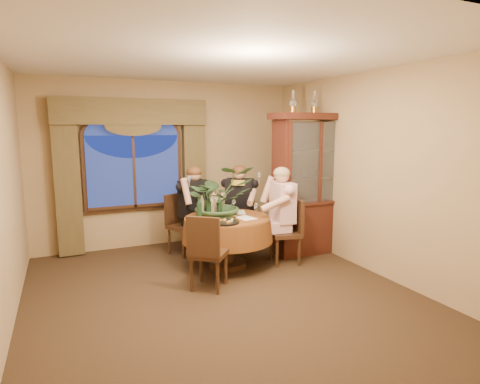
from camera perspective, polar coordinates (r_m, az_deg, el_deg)
name	(u,v)px	position (r m, az deg, el deg)	size (l,w,h in m)	color
floor	(222,294)	(5.08, -2.64, -14.34)	(5.00, 5.00, 0.00)	black
wall_back	(168,164)	(7.08, -10.15, 3.94)	(4.50, 4.50, 0.00)	#9C7E54
wall_right	(371,173)	(5.90, 18.08, 2.61)	(5.00, 5.00, 0.00)	#9C7E54
ceiling	(220,57)	(4.73, -2.91, 18.58)	(5.00, 5.00, 0.00)	white
window	(134,172)	(6.90, -14.83, 2.81)	(1.62, 0.10, 1.32)	navy
arched_transom	(132,124)	(6.86, -15.09, 9.30)	(1.60, 0.06, 0.44)	navy
drapery_left	(67,183)	(6.78, -23.33, 1.24)	(0.38, 0.14, 2.32)	#4A3F21
drapery_right	(194,176)	(7.10, -6.49, 2.25)	(0.38, 0.14, 2.32)	#4A3F21
swag_valance	(132,112)	(6.79, -15.06, 10.99)	(2.45, 0.16, 0.42)	#4A3F21
dining_table	(228,242)	(5.90, -1.79, -7.09)	(1.32, 1.32, 0.75)	maroon
china_cabinet	(312,184)	(6.58, 10.21, 1.12)	(1.39, 0.55, 2.25)	#34110A
oil_lamp_left	(293,102)	(6.32, 7.54, 12.63)	(0.11, 0.11, 0.34)	#A5722D
oil_lamp_center	(314,102)	(6.53, 10.54, 12.44)	(0.11, 0.11, 0.34)	#A5722D
oil_lamp_right	(335,103)	(6.75, 13.33, 12.24)	(0.11, 0.11, 0.34)	#A5722D
chair_right	(285,232)	(6.07, 6.42, -5.66)	(0.42, 0.42, 0.96)	black
chair_back_right	(240,221)	(6.75, -0.01, -4.09)	(0.42, 0.42, 0.96)	black
chair_back	(184,225)	(6.52, -7.99, -4.65)	(0.42, 0.42, 0.96)	black
chair_front_left	(209,252)	(5.12, -4.47, -8.44)	(0.42, 0.42, 0.96)	black
person_pink	(282,215)	(6.09, 6.05, -3.22)	(0.52, 0.48, 1.45)	beige
person_back	(194,210)	(6.46, -6.55, -2.62)	(0.51, 0.47, 1.43)	black
person_scarf	(240,207)	(6.67, -0.05, -2.22)	(0.51, 0.47, 1.42)	black
stoneware_vase	(217,207)	(5.80, -3.34, -2.20)	(0.14, 0.14, 0.27)	gray
centerpiece_plant	(219,173)	(5.81, -3.01, 2.71)	(0.98, 1.09, 0.85)	#31502E
olive_bowl	(232,216)	(5.75, -1.13, -3.43)	(0.14, 0.14, 0.04)	#48522C
cheese_platter	(225,222)	(5.42, -2.17, -4.32)	(0.39, 0.39, 0.02)	black
wine_bottle_0	(202,207)	(5.71, -5.43, -2.11)	(0.07, 0.07, 0.33)	tan
wine_bottle_1	(199,209)	(5.53, -5.83, -2.47)	(0.07, 0.07, 0.33)	black
wine_bottle_2	(209,208)	(5.62, -4.47, -2.26)	(0.07, 0.07, 0.33)	black
wine_bottle_3	(219,207)	(5.65, -2.96, -2.19)	(0.07, 0.07, 0.33)	black
wine_bottle_4	(204,205)	(5.81, -5.18, -1.89)	(0.07, 0.07, 0.33)	black
wine_bottle_5	(211,206)	(5.77, -4.10, -1.97)	(0.07, 0.07, 0.33)	tan
tasting_paper_0	(246,218)	(5.71, 0.81, -3.71)	(0.21, 0.30, 0.00)	white
tasting_paper_1	(238,212)	(6.09, -0.29, -2.89)	(0.21, 0.30, 0.00)	white
wine_glass_person_pink	(256,209)	(5.92, 2.28, -2.42)	(0.07, 0.07, 0.18)	silver
wine_glass_person_back	(209,206)	(6.12, -4.43, -2.04)	(0.07, 0.07, 0.18)	silver
wine_glass_person_scarf	(234,205)	(6.21, -0.89, -1.86)	(0.07, 0.07, 0.18)	silver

